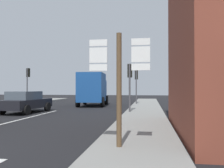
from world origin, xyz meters
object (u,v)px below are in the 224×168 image
object	(u,v)px
route_sign_post	(119,81)
traffic_light_far_left	(28,78)
sedan_far	(26,102)
traffic_light_far_right	(136,79)
traffic_light_near_right	(130,77)
delivery_truck	(93,88)

from	to	relation	value
route_sign_post	traffic_light_far_left	world-z (taller)	traffic_light_far_left
sedan_far	traffic_light_far_right	size ratio (longest dim) A/B	1.26
sedan_far	route_sign_post	xyz separation A→B (m)	(7.54, -9.07, 1.15)
traffic_light_near_right	traffic_light_far_right	bearing A→B (deg)	90.00
sedan_far	traffic_light_far_left	distance (m)	9.22
traffic_light_far_left	traffic_light_far_right	world-z (taller)	traffic_light_far_left
traffic_light_far_right	traffic_light_far_left	bearing A→B (deg)	-176.47
sedan_far	delivery_truck	bearing A→B (deg)	66.00
route_sign_post	traffic_light_far_left	xyz separation A→B (m)	(-11.61, 17.10, 0.85)
delivery_truck	traffic_light_far_left	bearing A→B (deg)	170.85
traffic_light_near_right	traffic_light_far_left	xyz separation A→B (m)	(-11.13, 7.42, 0.31)
sedan_far	traffic_light_far_left	bearing A→B (deg)	116.91
delivery_truck	traffic_light_far_right	distance (m)	4.48
delivery_truck	traffic_light_near_right	world-z (taller)	traffic_light_near_right
delivery_truck	traffic_light_near_right	size ratio (longest dim) A/B	1.56
sedan_far	traffic_light_far_left	world-z (taller)	traffic_light_far_left
sedan_far	route_sign_post	bearing A→B (deg)	-50.29
traffic_light_far_left	traffic_light_far_right	bearing A→B (deg)	3.53
sedan_far	traffic_light_far_right	bearing A→B (deg)	51.03
delivery_truck	route_sign_post	bearing A→B (deg)	-74.34
delivery_truck	traffic_light_near_right	distance (m)	7.47
sedan_far	traffic_light_near_right	world-z (taller)	traffic_light_near_right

